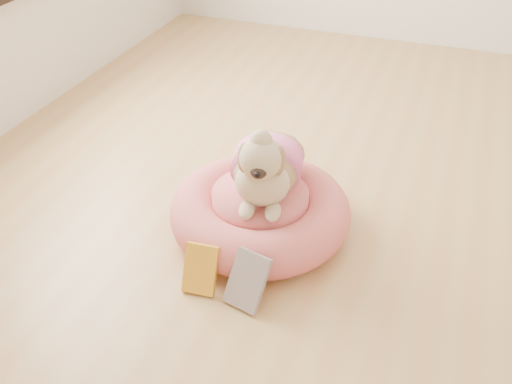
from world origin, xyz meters
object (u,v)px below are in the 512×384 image
(pet_bed, at_px, (260,212))
(dog, at_px, (266,153))
(book_yellow, at_px, (200,269))
(book_white, at_px, (247,281))

(pet_bed, distance_m, dog, 0.28)
(book_yellow, bearing_deg, book_white, -5.80)
(book_yellow, bearing_deg, dog, 70.08)
(dog, xyz_separation_m, book_white, (0.07, -0.40, -0.28))
(dog, distance_m, book_yellow, 0.50)
(pet_bed, distance_m, book_yellow, 0.40)
(book_yellow, height_order, book_white, book_white)
(dog, distance_m, book_white, 0.50)
(book_yellow, distance_m, book_white, 0.18)
(book_yellow, xyz_separation_m, book_white, (0.18, -0.00, 0.01))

